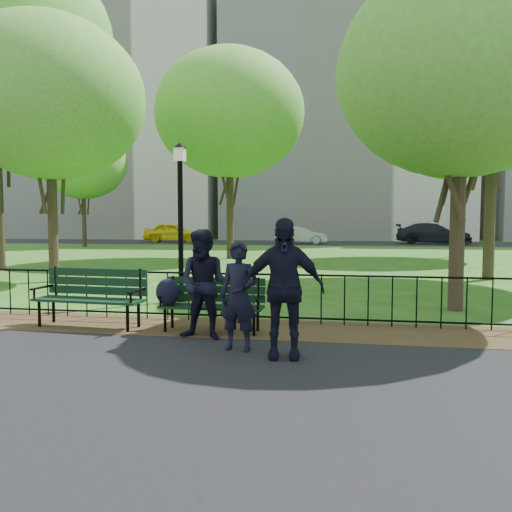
% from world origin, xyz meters
% --- Properties ---
extents(ground, '(120.00, 120.00, 0.00)m').
position_xyz_m(ground, '(0.00, 0.00, 0.00)').
color(ground, '#235817').
extents(asphalt_path, '(60.00, 9.20, 0.01)m').
position_xyz_m(asphalt_path, '(0.00, -3.40, 0.01)').
color(asphalt_path, black).
rests_on(asphalt_path, ground).
extents(dirt_strip, '(60.00, 1.60, 0.01)m').
position_xyz_m(dirt_strip, '(0.00, 1.50, 0.01)').
color(dirt_strip, '#392817').
rests_on(dirt_strip, ground).
extents(far_street, '(70.00, 9.00, 0.01)m').
position_xyz_m(far_street, '(0.00, 35.00, 0.01)').
color(far_street, black).
rests_on(far_street, ground).
extents(iron_fence, '(24.06, 0.06, 1.00)m').
position_xyz_m(iron_fence, '(0.00, 2.00, 0.50)').
color(iron_fence, black).
rests_on(iron_fence, ground).
extents(apartment_west, '(22.00, 15.00, 26.00)m').
position_xyz_m(apartment_west, '(-22.00, 48.00, 13.00)').
color(apartment_west, silver).
rests_on(apartment_west, ground).
extents(apartment_mid, '(24.00, 15.00, 30.00)m').
position_xyz_m(apartment_mid, '(2.00, 48.00, 15.00)').
color(apartment_mid, silver).
rests_on(apartment_mid, ground).
extents(park_bench_main, '(1.76, 0.55, 0.96)m').
position_xyz_m(park_bench_main, '(-0.67, 1.15, 0.60)').
color(park_bench_main, black).
rests_on(park_bench_main, ground).
extents(park_bench_left_a, '(1.95, 0.74, 1.08)m').
position_xyz_m(park_bench_left_a, '(-2.49, 1.25, 0.62)').
color(park_bench_left_a, black).
rests_on(park_bench_left_a, ground).
extents(lamppost, '(0.32, 0.32, 3.57)m').
position_xyz_m(lamppost, '(-1.85, 4.17, 1.95)').
color(lamppost, black).
rests_on(lamppost, ground).
extents(tree_near_w, '(5.60, 5.60, 7.81)m').
position_xyz_m(tree_near_w, '(-6.78, 7.05, 5.42)').
color(tree_near_w, '#2D2116').
rests_on(tree_near_w, ground).
extents(tree_near_e, '(4.94, 4.94, 6.88)m').
position_xyz_m(tree_near_e, '(4.05, 3.94, 4.78)').
color(tree_near_e, '#2D2116').
rests_on(tree_near_e, ground).
extents(tree_mid_e, '(7.65, 7.65, 10.66)m').
position_xyz_m(tree_mid_e, '(6.27, 9.74, 7.40)').
color(tree_mid_e, '#2D2116').
rests_on(tree_mid_e, ground).
extents(tree_far_c, '(7.17, 7.17, 9.99)m').
position_xyz_m(tree_far_c, '(-3.57, 17.03, 6.94)').
color(tree_far_c, '#2D2116').
rests_on(tree_far_c, ground).
extents(tree_far_e, '(7.13, 7.13, 9.94)m').
position_xyz_m(tree_far_e, '(7.27, 19.57, 6.90)').
color(tree_far_e, '#2D2116').
rests_on(tree_far_e, ground).
extents(tree_far_w, '(6.23, 6.23, 8.69)m').
position_xyz_m(tree_far_w, '(-16.35, 26.50, 6.03)').
color(tree_far_w, '#2D2116').
rests_on(tree_far_w, ground).
extents(person_left, '(0.61, 0.44, 1.53)m').
position_xyz_m(person_left, '(0.32, 0.09, 0.78)').
color(person_left, black).
rests_on(person_left, asphalt_path).
extents(person_mid, '(0.85, 0.50, 1.69)m').
position_xyz_m(person_mid, '(-0.33, 0.65, 0.85)').
color(person_mid, black).
rests_on(person_mid, asphalt_path).
extents(person_right, '(1.13, 0.55, 1.85)m').
position_xyz_m(person_right, '(0.97, -0.18, 0.94)').
color(person_right, black).
rests_on(person_right, asphalt_path).
extents(taxi, '(5.14, 2.67, 1.67)m').
position_xyz_m(taxi, '(-12.67, 34.88, 0.85)').
color(taxi, yellow).
rests_on(taxi, far_street).
extents(sedan_silver, '(4.24, 1.76, 1.37)m').
position_xyz_m(sedan_silver, '(-1.36, 33.10, 0.69)').
color(sedan_silver, '#9EA1A6').
rests_on(sedan_silver, far_street).
extents(sedan_dark, '(5.99, 3.08, 1.66)m').
position_xyz_m(sedan_dark, '(8.99, 34.59, 0.84)').
color(sedan_dark, black).
rests_on(sedan_dark, far_street).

